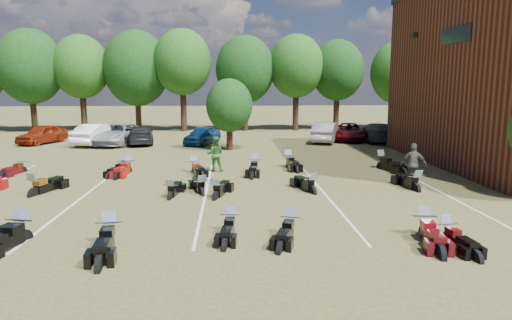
{
  "coord_description": "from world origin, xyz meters",
  "views": [
    {
      "loc": [
        -1.94,
        -16.1,
        4.58
      ],
      "look_at": [
        -0.8,
        4.0,
        1.2
      ],
      "focal_mm": 32.0,
      "sensor_mm": 36.0,
      "label": 1
    }
  ],
  "objects": [
    {
      "name": "ground",
      "position": [
        0.0,
        0.0,
        0.0
      ],
      "size": [
        160.0,
        160.0,
        0.0
      ],
      "primitive_type": "plane",
      "color": "brown",
      "rests_on": "ground"
    },
    {
      "name": "car_0",
      "position": [
        -16.44,
        19.72,
        0.72
      ],
      "size": [
        3.14,
        4.56,
        1.44
      ],
      "primitive_type": "imported",
      "rotation": [
        0.0,
        0.0,
        -0.38
      ],
      "color": "maroon",
      "rests_on": "ground"
    },
    {
      "name": "car_1",
      "position": [
        -11.9,
        18.77,
        0.81
      ],
      "size": [
        3.06,
        5.17,
        1.61
      ],
      "primitive_type": "imported",
      "rotation": [
        0.0,
        0.0,
        2.85
      ],
      "color": "white",
      "rests_on": "ground"
    },
    {
      "name": "car_2",
      "position": [
        -10.54,
        18.91,
        0.79
      ],
      "size": [
        3.54,
        6.07,
        1.59
      ],
      "primitive_type": "imported",
      "rotation": [
        0.0,
        0.0,
        -0.17
      ],
      "color": "#92959A",
      "rests_on": "ground"
    },
    {
      "name": "car_3",
      "position": [
        -8.83,
        19.01,
        0.69
      ],
      "size": [
        2.78,
        5.05,
        1.38
      ],
      "primitive_type": "imported",
      "rotation": [
        0.0,
        0.0,
        3.32
      ],
      "color": "black",
      "rests_on": "ground"
    },
    {
      "name": "car_4",
      "position": [
        -4.07,
        18.6,
        0.7
      ],
      "size": [
        3.04,
        4.41,
        1.39
      ],
      "primitive_type": "imported",
      "rotation": [
        0.0,
        0.0,
        -0.38
      ],
      "color": "navy",
      "rests_on": "ground"
    },
    {
      "name": "car_5",
      "position": [
        5.58,
        19.38,
        0.79
      ],
      "size": [
        3.22,
        5.06,
        1.57
      ],
      "primitive_type": "imported",
      "rotation": [
        0.0,
        0.0,
        2.79
      ],
      "color": "#A4A39F",
      "rests_on": "ground"
    },
    {
      "name": "car_6",
      "position": [
        7.71,
        20.31,
        0.7
      ],
      "size": [
        3.27,
        5.42,
        1.41
      ],
      "primitive_type": "imported",
      "rotation": [
        0.0,
        0.0,
        -0.2
      ],
      "color": "#5C050C",
      "rests_on": "ground"
    },
    {
      "name": "car_7",
      "position": [
        9.68,
        19.36,
        0.75
      ],
      "size": [
        2.51,
        5.32,
        1.5
      ],
      "primitive_type": "imported",
      "rotation": [
        0.0,
        0.0,
        3.06
      ],
      "color": "#313136",
      "rests_on": "ground"
    },
    {
      "name": "person_green",
      "position": [
        -2.75,
        7.63,
        0.93
      ],
      "size": [
        0.94,
        0.75,
        1.85
      ],
      "primitive_type": "imported",
      "rotation": [
        0.0,
        0.0,
        3.08
      ],
      "color": "#2A6124",
      "rests_on": "ground"
    },
    {
      "name": "person_grey",
      "position": [
        6.34,
        3.8,
        0.96
      ],
      "size": [
        1.22,
        0.88,
        1.93
      ],
      "primitive_type": "imported",
      "rotation": [
        0.0,
        0.0,
        2.74
      ],
      "color": "#5E5C51",
      "rests_on": "ground"
    },
    {
      "name": "motorcycle_0",
      "position": [
        -8.3,
        -2.76,
        0.0
      ],
      "size": [
        1.32,
        2.3,
        1.22
      ],
      "primitive_type": null,
      "rotation": [
        0.0,
        0.0,
        -0.3
      ],
      "color": "black",
      "rests_on": "ground"
    },
    {
      "name": "motorcycle_1",
      "position": [
        -5.42,
        -3.37,
        0.0
      ],
      "size": [
        1.02,
        2.5,
        1.36
      ],
      "primitive_type": null,
      "rotation": [
        0.0,
        0.0,
        0.1
      ],
      "color": "black",
      "rests_on": "ground"
    },
    {
      "name": "motorcycle_2",
      "position": [
        -8.05,
        -2.88,
        0.0
      ],
      "size": [
        1.28,
        2.44,
        1.3
      ],
      "primitive_type": null,
      "rotation": [
        0.0,
        0.0,
        -0.24
      ],
      "color": "black",
      "rests_on": "ground"
    },
    {
      "name": "motorcycle_3",
      "position": [
        -0.14,
        -2.78,
        0.0
      ],
      "size": [
        1.27,
        2.17,
        1.15
      ],
      "primitive_type": null,
      "rotation": [
        0.0,
        0.0,
        -0.32
      ],
      "color": "black",
      "rests_on": "ground"
    },
    {
      "name": "motorcycle_4",
      "position": [
        -1.95,
        -2.4,
        0.0
      ],
      "size": [
        0.89,
        2.12,
        1.14
      ],
      "primitive_type": null,
      "rotation": [
        0.0,
        0.0,
        -0.12
      ],
      "color": "black",
      "rests_on": "ground"
    },
    {
      "name": "motorcycle_5",
      "position": [
        4.35,
        -3.68,
        0.0
      ],
      "size": [
        0.79,
        2.05,
        1.12
      ],
      "primitive_type": null,
      "rotation": [
        0.0,
        0.0,
        0.08
      ],
      "color": "black",
      "rests_on": "ground"
    },
    {
      "name": "motorcycle_6",
      "position": [
        3.89,
        -3.16,
        0.0
      ],
      "size": [
        1.08,
        2.43,
        1.31
      ],
      "primitive_type": null,
      "rotation": [
        0.0,
        0.0,
        -0.14
      ],
      "color": "#41090D",
      "rests_on": "ground"
    },
    {
      "name": "motorcycle_8",
      "position": [
        -10.05,
        2.71,
        0.0
      ],
      "size": [
        1.48,
        2.56,
        1.36
      ],
      "primitive_type": null,
      "rotation": [
        0.0,
        0.0,
        2.83
      ],
      "color": "black",
      "rests_on": "ground"
    },
    {
      "name": "motorcycle_9",
      "position": [
        -3.15,
        2.51,
        0.0
      ],
      "size": [
        1.2,
        2.23,
        1.19
      ],
      "primitive_type": null,
      "rotation": [
        0.0,
        0.0,
        3.4
      ],
      "color": "black",
      "rests_on": "ground"
    },
    {
      "name": "motorcycle_10",
      "position": [
        -4.37,
        1.92,
        0.0
      ],
      "size": [
        0.92,
        2.09,
        1.13
      ],
      "primitive_type": null,
      "rotation": [
        0.0,
        0.0,
        3.0
      ],
      "color": "black",
      "rests_on": "ground"
    },
    {
      "name": "motorcycle_11",
      "position": [
        -2.54,
        1.76,
        0.0
      ],
      "size": [
        1.27,
        2.3,
        1.22
      ],
      "primitive_type": null,
      "rotation": [
        0.0,
        0.0,
        2.86
      ],
      "color": "black",
      "rests_on": "ground"
    },
    {
      "name": "motorcycle_12",
      "position": [
        1.5,
        2.5,
        0.0
      ],
      "size": [
        1.32,
        2.37,
        1.26
      ],
      "primitive_type": null,
      "rotation": [
        0.0,
        0.0,
        3.43
      ],
      "color": "black",
      "rests_on": "ground"
    },
    {
      "name": "motorcycle_13",
      "position": [
        6.05,
        2.68,
        0.0
      ],
      "size": [
        1.01,
        2.41,
        1.3
      ],
      "primitive_type": null,
      "rotation": [
        0.0,
        0.0,
        3.26
      ],
      "color": "black",
      "rests_on": "ground"
    },
    {
      "name": "motorcycle_14",
      "position": [
        -12.81,
        7.95,
        0.0
      ],
      "size": [
        1.09,
        2.13,
        1.14
      ],
      "primitive_type": null,
      "rotation": [
        0.0,
        0.0,
        -0.22
      ],
      "color": "#3D080B",
      "rests_on": "ground"
    },
    {
      "name": "motorcycle_15",
      "position": [
        -7.25,
        7.52,
        0.0
      ],
      "size": [
        1.03,
        2.39,
        1.29
      ],
      "primitive_type": null,
      "rotation": [
        0.0,
        0.0,
        -0.13
      ],
      "color": "maroon",
      "rests_on": "ground"
    },
    {
      "name": "motorcycle_16",
      "position": [
        -7.54,
        7.52,
        0.0
      ],
      "size": [
        1.13,
        2.14,
        1.14
      ],
      "primitive_type": null,
      "rotation": [
        0.0,
        0.0,
        -0.25
      ],
      "color": "black",
      "rests_on": "ground"
    },
    {
      "name": "motorcycle_17",
      "position": [
        -3.85,
        7.49,
        0.0
      ],
      "size": [
        1.34,
        2.25,
        1.2
      ],
      "primitive_type": null,
      "rotation": [
        0.0,
        0.0,
        0.33
      ],
      "color": "black",
      "rests_on": "ground"
    },
    {
      "name": "motorcycle_18",
      "position": [
        1.29,
        8.77,
        0.0
      ],
      "size": [
        1.04,
        2.44,
        1.32
      ],
      "primitive_type": null,
      "rotation": [
        0.0,
        0.0,
        0.12
      ],
      "color": "black",
      "rests_on": "ground"
    },
    {
      "name": "motorcycle_19",
      "position": [
        -0.67,
        7.35,
        0.0
      ],
      "size": [
        1.06,
        2.45,
        1.32
      ],
      "primitive_type": null,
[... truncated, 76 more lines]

